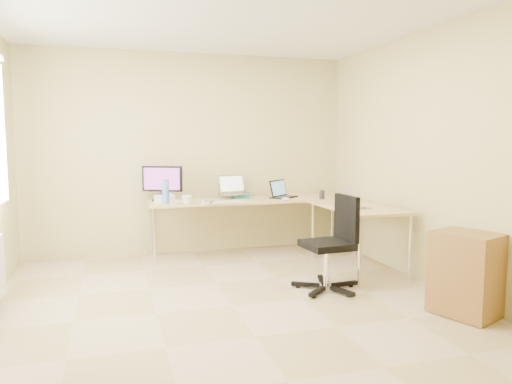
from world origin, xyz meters
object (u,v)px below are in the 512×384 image
object	(u,v)px
laptop_black	(284,189)
desk_fan	(170,189)
office_chair	(327,240)
cabinet	(467,274)
laptop_center	(235,185)
mug	(187,200)
water_bottle	(165,192)
laptop_return	(357,200)
keyboard	(222,202)
desk_return	(357,237)
desk_main	(252,227)
monitor	(162,183)

from	to	relation	value
laptop_black	desk_fan	size ratio (longest dim) A/B	1.31
office_chair	cabinet	distance (m)	1.29
laptop_center	mug	distance (m)	0.82
water_bottle	mug	bearing A→B (deg)	-23.22
mug	office_chair	bearing A→B (deg)	-49.38
laptop_black	laptop_return	distance (m)	1.28
laptop_black	keyboard	world-z (taller)	laptop_black
office_chair	laptop_return	bearing A→B (deg)	33.49
desk_return	laptop_center	size ratio (longest dim) A/B	3.42
laptop_return	keyboard	bearing A→B (deg)	37.07
desk_main	cabinet	size ratio (longest dim) A/B	3.75
water_bottle	desk_fan	bearing A→B (deg)	75.63
laptop_center	office_chair	world-z (taller)	laptop_center
laptop_black	desk_main	bearing A→B (deg)	138.75
keyboard	desk_return	bearing A→B (deg)	-26.16
laptop_center	water_bottle	xyz separation A→B (m)	(-0.93, -0.32, -0.03)
laptop_black	desk_fan	bearing A→B (deg)	131.57
laptop_center	laptop_return	size ratio (longest dim) A/B	1.27
keyboard	water_bottle	size ratio (longest dim) A/B	1.63
cabinet	desk_fan	bearing A→B (deg)	106.06
desk_return	laptop_return	distance (m)	0.53
desk_main	desk_return	size ratio (longest dim) A/B	2.04
monitor	office_chair	distance (m)	2.34
monitor	mug	world-z (taller)	monitor
desk_main	laptop_center	distance (m)	0.59
desk_main	mug	size ratio (longest dim) A/B	23.33
laptop_return	cabinet	world-z (taller)	laptop_return
laptop_center	laptop_black	bearing A→B (deg)	-26.26
water_bottle	desk_return	bearing A→B (deg)	-20.95
office_chair	cabinet	world-z (taller)	office_chair
laptop_return	laptop_center	bearing A→B (deg)	20.10
desk_main	desk_fan	distance (m)	1.16
keyboard	mug	distance (m)	0.43
water_bottle	cabinet	size ratio (longest dim) A/B	0.41
monitor	cabinet	distance (m)	3.62
desk_return	water_bottle	xyz separation A→B (m)	(-2.10, 0.80, 0.51)
monitor	laptop_return	world-z (taller)	monitor
mug	desk_return	bearing A→B (deg)	-20.65
desk_return	monitor	xyz separation A→B (m)	(-2.10, 1.15, 0.58)
laptop_return	office_chair	distance (m)	0.79
laptop_center	monitor	bearing A→B (deg)	164.01
laptop_center	water_bottle	distance (m)	0.98
keyboard	desk_fan	world-z (taller)	desk_fan
water_bottle	laptop_return	bearing A→B (deg)	-27.49
water_bottle	cabinet	xyz separation A→B (m)	(2.25, -2.44, -0.51)
laptop_center	keyboard	distance (m)	0.52
mug	office_chair	distance (m)	1.82
desk_return	laptop_return	bearing A→B (deg)	-120.40
water_bottle	cabinet	distance (m)	3.36
desk_return	laptop_black	bearing A→B (deg)	118.73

